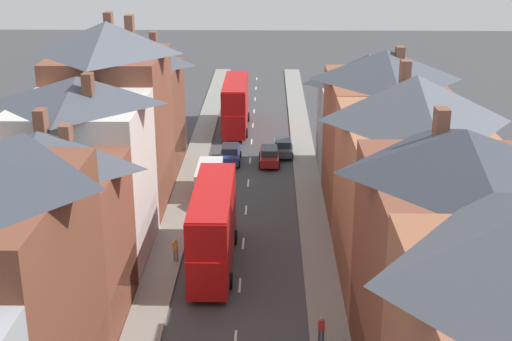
{
  "coord_description": "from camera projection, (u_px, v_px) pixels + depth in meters",
  "views": [
    {
      "loc": [
        1.72,
        -15.03,
        21.39
      ],
      "look_at": [
        0.69,
        40.64,
        1.62
      ],
      "focal_mm": 50.0,
      "sensor_mm": 36.0,
      "label": 1
    }
  ],
  "objects": [
    {
      "name": "double_decker_bus_mid_street",
      "position": [
        213.0,
        226.0,
        45.54
      ],
      "size": [
        2.74,
        10.8,
        5.3
      ],
      "color": "red",
      "rests_on": "ground"
    },
    {
      "name": "car_near_silver",
      "position": [
        283.0,
        147.0,
        67.86
      ],
      "size": [
        1.9,
        4.25,
        1.59
      ],
      "color": "#4C515B",
      "rests_on": "ground"
    },
    {
      "name": "pedestrian_mid_right",
      "position": [
        321.0,
        329.0,
        37.39
      ],
      "size": [
        0.36,
        0.22,
        1.61
      ],
      "color": "#3D4256",
      "rests_on": "pavement_right"
    },
    {
      "name": "car_far_grey",
      "position": [
        240.0,
        97.0,
        87.0
      ],
      "size": [
        1.9,
        4.45,
        1.6
      ],
      "color": "#B7BABF",
      "rests_on": "ground"
    },
    {
      "name": "pavement_right",
      "position": [
        310.0,
        200.0,
        57.04
      ],
      "size": [
        2.2,
        104.0,
        0.14
      ],
      "primitive_type": "cube",
      "color": "gray",
      "rests_on": "ground"
    },
    {
      "name": "double_decker_bus_lead",
      "position": [
        235.0,
        104.0,
        75.41
      ],
      "size": [
        2.74,
        10.8,
        5.3
      ],
      "color": "red",
      "rests_on": "ground"
    },
    {
      "name": "centre_line_dashes",
      "position": [
        246.0,
        210.0,
        55.26
      ],
      "size": [
        0.14,
        97.8,
        0.01
      ],
      "color": "silver",
      "rests_on": "ground"
    },
    {
      "name": "delivery_van",
      "position": [
        209.0,
        179.0,
        58.08
      ],
      "size": [
        2.2,
        5.2,
        2.41
      ],
      "color": "white",
      "rests_on": "ground"
    },
    {
      "name": "pedestrian_far_left",
      "position": [
        175.0,
        249.0,
        46.41
      ],
      "size": [
        0.36,
        0.22,
        1.61
      ],
      "color": "gray",
      "rests_on": "pavement_left"
    },
    {
      "name": "terrace_row_right",
      "position": [
        437.0,
        233.0,
        35.67
      ],
      "size": [
        8.0,
        60.24,
        14.48
      ],
      "color": "#B2704C",
      "rests_on": "ground"
    },
    {
      "name": "car_near_blue",
      "position": [
        230.0,
        154.0,
        65.77
      ],
      "size": [
        1.9,
        4.6,
        1.7
      ],
      "color": "navy",
      "rests_on": "ground"
    },
    {
      "name": "pavement_left",
      "position": [
        183.0,
        199.0,
        57.21
      ],
      "size": [
        2.2,
        104.0,
        0.14
      ],
      "primitive_type": "cube",
      "color": "gray",
      "rests_on": "ground"
    },
    {
      "name": "car_mid_white",
      "position": [
        269.0,
        155.0,
        65.34
      ],
      "size": [
        1.9,
        4.5,
        1.64
      ],
      "color": "maroon",
      "rests_on": "ground"
    },
    {
      "name": "terrace_row_left",
      "position": [
        43.0,
        221.0,
        37.63
      ],
      "size": [
        8.0,
        62.36,
        14.68
      ],
      "color": "brown",
      "rests_on": "ground"
    }
  ]
}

